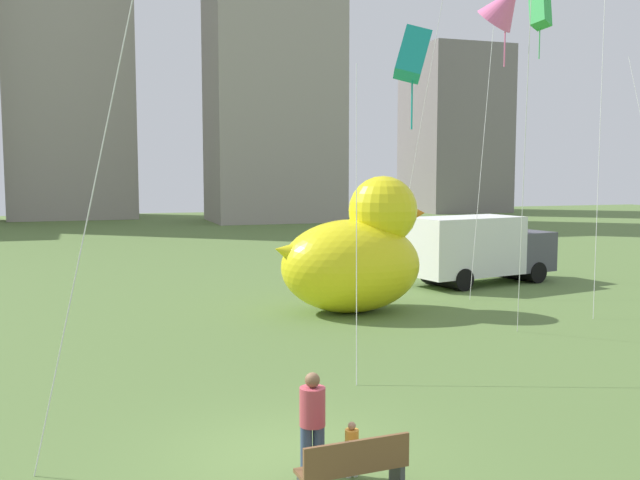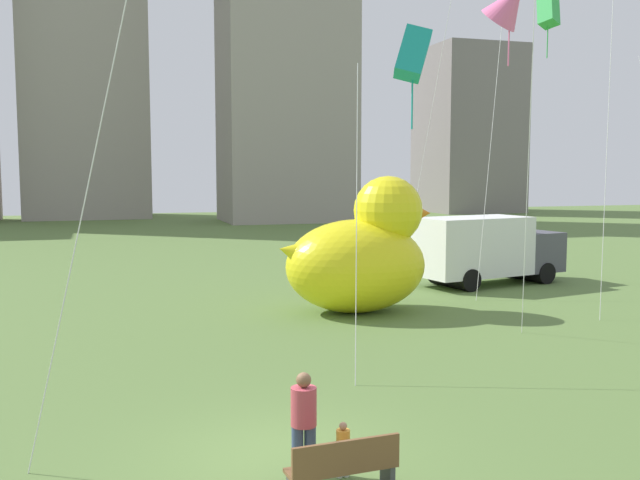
{
  "view_description": "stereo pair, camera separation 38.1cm",
  "coord_description": "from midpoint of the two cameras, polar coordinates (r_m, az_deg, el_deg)",
  "views": [
    {
      "loc": [
        -3.13,
        -11.04,
        4.76
      ],
      "look_at": [
        2.12,
        4.73,
        3.13
      ],
      "focal_mm": 39.9,
      "sensor_mm": 36.0,
      "label": 1
    },
    {
      "loc": [
        -2.77,
        -11.15,
        4.76
      ],
      "look_at": [
        2.12,
        4.73,
        3.13
      ],
      "focal_mm": 39.9,
      "sensor_mm": 36.0,
      "label": 2
    }
  ],
  "objects": [
    {
      "name": "person_adult",
      "position": [
        11.38,
        -1.6,
        -14.17
      ],
      "size": [
        0.41,
        0.41,
        1.65
      ],
      "color": "#38476B",
      "rests_on": "ground"
    },
    {
      "name": "kite_teal",
      "position": [
        16.94,
        6.73,
        14.44
      ],
      "size": [
        2.19,
        2.39,
        8.08
      ],
      "color": "silver",
      "rests_on": "ground"
    },
    {
      "name": "park_bench",
      "position": [
        10.87,
        1.68,
        -17.64
      ],
      "size": [
        1.69,
        0.56,
        0.9
      ],
      "color": "brown",
      "rests_on": "ground"
    },
    {
      "name": "city_skyline",
      "position": [
        72.66,
        -16.09,
        14.23
      ],
      "size": [
        76.8,
        19.88,
        40.42
      ],
      "color": "slate",
      "rests_on": "ground"
    },
    {
      "name": "person_child",
      "position": [
        11.5,
        1.58,
        -16.23
      ],
      "size": [
        0.22,
        0.22,
        0.88
      ],
      "color": "silver",
      "rests_on": "ground"
    },
    {
      "name": "kite_green",
      "position": [
        28.71,
        16.83,
        16.96
      ],
      "size": [
        3.33,
        3.41,
        11.26
      ],
      "color": "silver",
      "rests_on": "ground"
    },
    {
      "name": "box_truck",
      "position": [
        30.5,
        12.28,
        -0.76
      ],
      "size": [
        6.78,
        3.49,
        2.85
      ],
      "color": "white",
      "rests_on": "ground"
    },
    {
      "name": "giant_inflatable_duck",
      "position": [
        23.93,
        2.49,
        -1.15
      ],
      "size": [
        5.53,
        3.55,
        4.58
      ],
      "color": "yellow",
      "rests_on": "ground"
    },
    {
      "name": "kite_pink",
      "position": [
        21.32,
        14.16,
        17.82
      ],
      "size": [
        1.74,
        1.89,
        10.13
      ],
      "color": "silver",
      "rests_on": "ground"
    },
    {
      "name": "ground_plane",
      "position": [
        12.43,
        -3.41,
        -16.94
      ],
      "size": [
        140.0,
        140.0,
        0.0
      ],
      "primitive_type": "plane",
      "color": "#59773B"
    }
  ]
}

